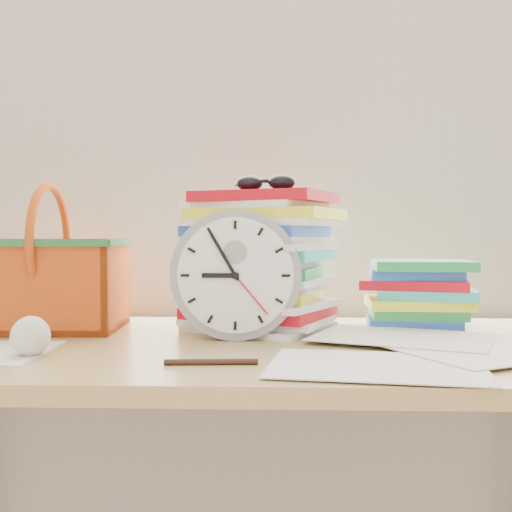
{
  "coord_description": "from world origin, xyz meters",
  "views": [
    {
      "loc": [
        0.07,
        0.41,
        0.95
      ],
      "look_at": [
        0.03,
        1.6,
        0.91
      ],
      "focal_mm": 45.0,
      "sensor_mm": 36.0,
      "label": 1
    }
  ],
  "objects_px": {
    "desk": "(239,382)",
    "basket": "(50,258)",
    "paper_stack": "(259,261)",
    "clock": "(236,274)",
    "book_stack": "(418,293)"
  },
  "relations": [
    {
      "from": "desk",
      "to": "basket",
      "type": "distance_m",
      "value": 0.49
    },
    {
      "from": "desk",
      "to": "paper_stack",
      "type": "xyz_separation_m",
      "value": [
        0.03,
        0.16,
        0.22
      ]
    },
    {
      "from": "paper_stack",
      "to": "basket",
      "type": "bearing_deg",
      "value": -177.91
    },
    {
      "from": "clock",
      "to": "book_stack",
      "type": "distance_m",
      "value": 0.42
    },
    {
      "from": "book_stack",
      "to": "basket",
      "type": "bearing_deg",
      "value": -175.52
    },
    {
      "from": "clock",
      "to": "basket",
      "type": "height_order",
      "value": "basket"
    },
    {
      "from": "desk",
      "to": "clock",
      "type": "relative_size",
      "value": 5.65
    },
    {
      "from": "clock",
      "to": "basket",
      "type": "relative_size",
      "value": 0.82
    },
    {
      "from": "basket",
      "to": "book_stack",
      "type": "bearing_deg",
      "value": 2.5
    },
    {
      "from": "clock",
      "to": "basket",
      "type": "xyz_separation_m",
      "value": [
        -0.4,
        0.12,
        0.03
      ]
    },
    {
      "from": "clock",
      "to": "basket",
      "type": "bearing_deg",
      "value": 163.95
    },
    {
      "from": "paper_stack",
      "to": "basket",
      "type": "height_order",
      "value": "basket"
    },
    {
      "from": "paper_stack",
      "to": "basket",
      "type": "xyz_separation_m",
      "value": [
        -0.44,
        -0.02,
        0.01
      ]
    },
    {
      "from": "desk",
      "to": "clock",
      "type": "distance_m",
      "value": 0.2
    },
    {
      "from": "paper_stack",
      "to": "desk",
      "type": "bearing_deg",
      "value": -101.37
    }
  ]
}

